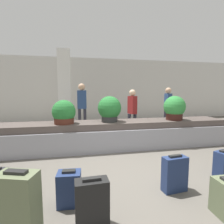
# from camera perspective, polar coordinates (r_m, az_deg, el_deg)

# --- Properties ---
(ground_plane) EXTENTS (18.00, 18.00, 0.00)m
(ground_plane) POSITION_cam_1_polar(r_m,az_deg,el_deg) (3.33, 5.91, -19.83)
(ground_plane) COLOR #59544C
(back_wall) EXTENTS (18.00, 0.06, 3.20)m
(back_wall) POSITION_cam_1_polar(r_m,az_deg,el_deg) (9.21, -5.81, 7.25)
(back_wall) COLOR beige
(back_wall) RESTS_ON ground_plane
(carousel) EXTENTS (6.60, 0.95, 0.70)m
(carousel) POSITION_cam_1_polar(r_m,az_deg,el_deg) (4.71, 0.00, -7.46)
(carousel) COLOR gray
(carousel) RESTS_ON ground_plane
(pillar) EXTENTS (0.50, 0.50, 3.20)m
(pillar) POSITION_cam_1_polar(r_m,az_deg,el_deg) (7.58, -15.19, 7.22)
(pillar) COLOR silver
(pillar) RESTS_ON ground_plane
(suitcase_0) EXTENTS (0.37, 0.19, 0.57)m
(suitcase_0) POSITION_cam_1_polar(r_m,az_deg,el_deg) (2.14, -6.55, -27.67)
(suitcase_0) COLOR black
(suitcase_0) RESTS_ON ground_plane
(suitcase_1) EXTENTS (0.44, 0.34, 0.71)m
(suitcase_1) POSITION_cam_1_polar(r_m,az_deg,el_deg) (2.20, -28.32, -25.30)
(suitcase_1) COLOR #5B6647
(suitcase_1) RESTS_ON ground_plane
(suitcase_3) EXTENTS (0.31, 0.26, 0.48)m
(suitcase_3) POSITION_cam_1_polar(r_m,az_deg,el_deg) (3.71, 32.43, -14.16)
(suitcase_3) COLOR navy
(suitcase_3) RESTS_ON ground_plane
(suitcase_4) EXTENTS (0.38, 0.20, 0.56)m
(suitcase_4) POSITION_cam_1_polar(r_m,az_deg,el_deg) (2.91, 19.76, -18.46)
(suitcase_4) COLOR navy
(suitcase_4) RESTS_ON ground_plane
(suitcase_5) EXTENTS (0.32, 0.26, 0.47)m
(suitcase_5) POSITION_cam_1_polar(r_m,az_deg,el_deg) (2.56, -13.78, -23.02)
(suitcase_5) COLOR navy
(suitcase_5) RESTS_ON ground_plane
(potted_plant_0) EXTENTS (0.57, 0.57, 0.59)m
(potted_plant_0) POSITION_cam_1_polar(r_m,az_deg,el_deg) (4.42, -15.44, -0.29)
(potted_plant_0) COLOR #4C2319
(potted_plant_0) RESTS_ON carousel
(potted_plant_1) EXTENTS (0.62, 0.62, 0.67)m
(potted_plant_1) POSITION_cam_1_polar(r_m,az_deg,el_deg) (4.58, -0.82, 0.95)
(potted_plant_1) COLOR #2D2D2D
(potted_plant_1) RESTS_ON carousel
(potted_plant_2) EXTENTS (0.59, 0.59, 0.67)m
(potted_plant_2) POSITION_cam_1_polar(r_m,az_deg,el_deg) (5.16, 19.72, 1.20)
(potted_plant_2) COLOR #381914
(potted_plant_2) RESTS_ON carousel
(traveler_0) EXTENTS (0.31, 0.33, 1.65)m
(traveler_0) POSITION_cam_1_polar(r_m,az_deg,el_deg) (7.22, 17.77, 2.30)
(traveler_0) COLOR #282833
(traveler_0) RESTS_ON ground_plane
(traveler_1) EXTENTS (0.31, 0.36, 1.56)m
(traveler_1) POSITION_cam_1_polar(r_m,az_deg,el_deg) (5.93, 6.63, 1.10)
(traveler_1) COLOR #282833
(traveler_1) RESTS_ON ground_plane
(traveler_2) EXTENTS (0.34, 0.25, 1.79)m
(traveler_2) POSITION_cam_1_polar(r_m,az_deg,el_deg) (6.60, -9.77, 3.03)
(traveler_2) COLOR #282833
(traveler_2) RESTS_ON ground_plane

